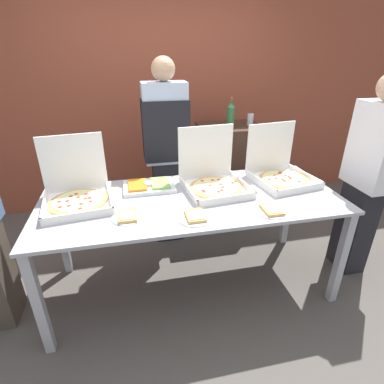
{
  "coord_description": "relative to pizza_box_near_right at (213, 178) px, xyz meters",
  "views": [
    {
      "loc": [
        -0.43,
        -1.96,
        1.86
      ],
      "look_at": [
        0.0,
        0.0,
        0.89
      ],
      "focal_mm": 28.0,
      "sensor_mm": 36.0,
      "label": 1
    }
  ],
  "objects": [
    {
      "name": "ground_plane",
      "position": [
        -0.2,
        -0.14,
        -0.92
      ],
      "size": [
        16.0,
        16.0,
        0.0
      ],
      "primitive_type": "plane",
      "color": "#514C47"
    },
    {
      "name": "brick_wall_behind",
      "position": [
        -0.2,
        1.56,
        0.48
      ],
      "size": [
        10.0,
        0.06,
        2.8
      ],
      "color": "brown",
      "rests_on": "ground_plane"
    },
    {
      "name": "buffet_table",
      "position": [
        -0.2,
        -0.14,
        -0.17
      ],
      "size": [
        2.25,
        0.93,
        0.84
      ],
      "color": "#A8AAB2",
      "rests_on": "ground_plane"
    },
    {
      "name": "pizza_box_near_right",
      "position": [
        0.0,
        0.0,
        0.0
      ],
      "size": [
        0.51,
        0.53,
        0.46
      ],
      "rotation": [
        0.0,
        0.0,
        0.1
      ],
      "color": "white",
      "rests_on": "buffet_table"
    },
    {
      "name": "pizza_box_far_right",
      "position": [
        -1.03,
        -0.03,
        -0.0
      ],
      "size": [
        0.52,
        0.53,
        0.46
      ],
      "rotation": [
        0.0,
        0.0,
        0.12
      ],
      "color": "white",
      "rests_on": "buffet_table"
    },
    {
      "name": "pizza_box_near_left",
      "position": [
        0.6,
        0.03,
        -0.0
      ],
      "size": [
        0.52,
        0.53,
        0.45
      ],
      "rotation": [
        0.0,
        0.0,
        0.15
      ],
      "color": "white",
      "rests_on": "buffet_table"
    },
    {
      "name": "paper_plate_front_left",
      "position": [
        -0.25,
        -0.44,
        -0.07
      ],
      "size": [
        0.24,
        0.24,
        0.03
      ],
      "color": "white",
      "rests_on": "buffet_table"
    },
    {
      "name": "paper_plate_front_right",
      "position": [
        0.29,
        -0.47,
        -0.07
      ],
      "size": [
        0.22,
        0.22,
        0.03
      ],
      "color": "white",
      "rests_on": "buffet_table"
    },
    {
      "name": "paper_plate_front_center",
      "position": [
        -0.68,
        -0.34,
        -0.07
      ],
      "size": [
        0.21,
        0.21,
        0.03
      ],
      "color": "white",
      "rests_on": "buffet_table"
    },
    {
      "name": "veggie_tray",
      "position": [
        -0.51,
        0.1,
        -0.06
      ],
      "size": [
        0.4,
        0.28,
        0.05
      ],
      "color": "white",
      "rests_on": "buffet_table"
    },
    {
      "name": "sideboard_podium",
      "position": [
        0.46,
        0.93,
        -0.37
      ],
      "size": [
        0.66,
        0.52,
        1.11
      ],
      "color": "#382319",
      "rests_on": "ground_plane"
    },
    {
      "name": "soda_bottle",
      "position": [
        0.43,
        0.88,
        0.32
      ],
      "size": [
        0.08,
        0.08,
        0.3
      ],
      "color": "#2D6638",
      "rests_on": "sideboard_podium"
    },
    {
      "name": "soda_can_silver",
      "position": [
        0.66,
        0.89,
        0.25
      ],
      "size": [
        0.07,
        0.07,
        0.12
      ],
      "color": "silver",
      "rests_on": "sideboard_podium"
    },
    {
      "name": "person_server_vest",
      "position": [
        -0.29,
        0.64,
        0.1
      ],
      "size": [
        0.42,
        0.24,
        1.8
      ],
      "rotation": [
        0.0,
        0.0,
        3.14
      ],
      "color": "black",
      "rests_on": "ground_plane"
    },
    {
      "name": "person_guest_cap",
      "position": [
        1.27,
        -0.2,
        -0.02
      ],
      "size": [
        0.22,
        0.4,
        1.71
      ],
      "rotation": [
        0.0,
        0.0,
        1.57
      ],
      "color": "black",
      "rests_on": "ground_plane"
    }
  ]
}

